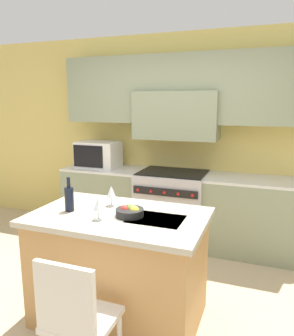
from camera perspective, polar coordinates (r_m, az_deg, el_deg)
The scene contains 11 objects.
ground_plane at distance 3.07m, azimuth -5.68°, elevation -25.00°, with size 10.00×10.00×0.00m, color tan.
back_cabinetry at distance 4.37m, azimuth 5.65°, elevation 8.18°, with size 10.00×0.46×2.70m.
back_counter at distance 4.33m, azimuth 4.49°, elevation -6.83°, with size 3.03×0.62×0.93m.
range_stove at distance 4.31m, azimuth 4.41°, elevation -6.82°, with size 0.87×0.70×0.94m.
microwave at distance 4.58m, azimuth -8.45°, elevation 2.36°, with size 0.56×0.40×0.36m.
kitchen_island at distance 2.87m, azimuth -4.76°, elevation -16.70°, with size 1.41×0.89×0.93m.
island_chair at distance 2.27m, azimuth -12.28°, elevation -23.99°, with size 0.42×0.40×0.92m.
wine_bottle at distance 2.79m, azimuth -13.40°, elevation -5.15°, with size 0.07×0.07×0.29m.
wine_glass_near at distance 2.54m, azimuth -8.47°, elevation -6.31°, with size 0.08×0.08×0.18m.
wine_glass_far at distance 2.86m, azimuth -6.25°, elevation -4.23°, with size 0.08×0.08×0.18m.
fruit_bowl at distance 2.63m, azimuth -2.98°, elevation -7.59°, with size 0.22×0.22×0.09m.
Camera 1 is at (1.11, -2.21, 1.82)m, focal length 35.00 mm.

